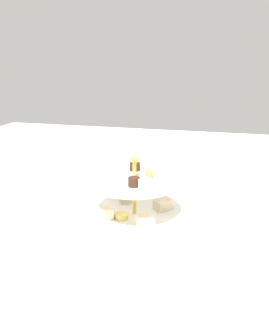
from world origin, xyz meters
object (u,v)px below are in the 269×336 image
teacup_with_saucer (120,176)px  butter_knife_left (140,292)px  tiered_serving_stand (134,200)px  water_glass_tall_right (230,203)px  water_glass_short_left (84,179)px  butter_knife_right (183,183)px

teacup_with_saucer → butter_knife_left: teacup_with_saucer is taller
tiered_serving_stand → water_glass_tall_right: 0.25m
tiered_serving_stand → butter_knife_left: size_ratio=1.70×
water_glass_short_left → butter_knife_right: bearing=114.2°
tiered_serving_stand → butter_knife_right: (-0.28, 0.11, -0.05)m
water_glass_short_left → butter_knife_left: water_glass_short_left is taller
water_glass_tall_right → butter_knife_right: water_glass_tall_right is taller
tiered_serving_stand → water_glass_tall_right: tiered_serving_stand is taller
water_glass_tall_right → butter_knife_right: 0.29m
teacup_with_saucer → water_glass_tall_right: bearing=59.6°
tiered_serving_stand → water_glass_short_left: (-0.14, -0.21, -0.01)m
water_glass_tall_right → butter_knife_right: size_ratio=0.67×
tiered_serving_stand → teacup_with_saucer: 0.26m
tiered_serving_stand → teacup_with_saucer: size_ratio=3.21×
tiered_serving_stand → butter_knife_left: bearing=16.0°
tiered_serving_stand → butter_knife_left: 0.30m
teacup_with_saucer → tiered_serving_stand: bearing=25.0°
water_glass_short_left → teacup_with_saucer: (-0.10, 0.10, -0.02)m
water_glass_tall_right → teacup_with_saucer: size_ratio=1.26×
butter_knife_left → water_glass_tall_right: bearing=40.0°
tiered_serving_stand → water_glass_short_left: tiered_serving_stand is taller
butter_knife_right → water_glass_short_left: bearing=43.0°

